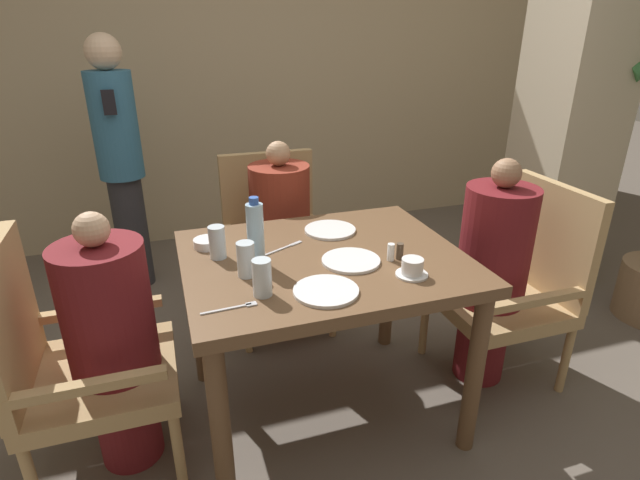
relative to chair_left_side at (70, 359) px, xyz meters
The scene contains 24 objects.
ground_plane 1.10m from the chair_left_side, ahead, with size 16.00×16.00×0.00m, color #60564C.
wall_back 2.67m from the chair_left_side, 67.06° to the left, with size 8.00×0.06×2.80m.
pillar_stone 3.07m from the chair_left_side, 15.10° to the left, with size 0.49×0.49×2.70m.
dining_table 1.00m from the chair_left_side, ahead, with size 1.11×0.91×0.78m.
chair_left_side is the anchor object (origin of this frame).
diner_in_left_chair 0.16m from the chair_left_side, ahead, with size 0.32×0.32×1.06m.
chair_far_side 1.32m from the chair_left_side, 41.89° to the left, with size 0.55×0.55×0.97m.
diner_in_far_chair 1.22m from the chair_left_side, 36.51° to the left, with size 0.32×0.32×1.10m.
chair_right_side 1.96m from the chair_left_side, ahead, with size 0.55×0.55×0.97m.
diner_in_right_chair 1.81m from the chair_left_side, ahead, with size 0.32×0.32×1.11m.
standing_host 1.62m from the chair_left_side, 83.78° to the left, with size 0.27×0.31×1.60m.
plate_main_left 1.15m from the chair_left_side, 12.30° to the left, with size 0.23×0.23×0.01m.
plate_main_right 1.10m from the chair_left_side, ahead, with size 0.23×0.23×0.01m.
plate_dessert_center 0.98m from the chair_left_side, 17.86° to the right, with size 0.23×0.23×0.01m.
teacup_with_saucer 1.30m from the chair_left_side, 12.16° to the right, with size 0.12×0.12×0.07m.
bowl_small 0.66m from the chair_left_side, 23.13° to the left, with size 0.11×0.11×0.04m.
water_bottle 0.82m from the chair_left_side, ahead, with size 0.07×0.07×0.27m.
glass_tall_near 0.74m from the chair_left_side, ahead, with size 0.07×0.07×0.13m.
glass_tall_mid 0.68m from the chair_left_side, 11.29° to the left, with size 0.07×0.07×0.13m.
glass_tall_far 0.80m from the chair_left_side, 19.10° to the right, with size 0.07×0.07×0.13m.
salt_shaker 1.26m from the chair_left_side, ahead, with size 0.03×0.03×0.07m.
pepper_shaker 1.30m from the chair_left_side, ahead, with size 0.03×0.03×0.07m.
fork_beside_plate 0.70m from the chair_left_side, 26.96° to the right, with size 0.19×0.03×0.00m.
knife_beside_plate 0.91m from the chair_left_side, ahead, with size 0.18×0.10×0.00m.
Camera 1 is at (-0.58, -1.72, 1.63)m, focal length 28.00 mm.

